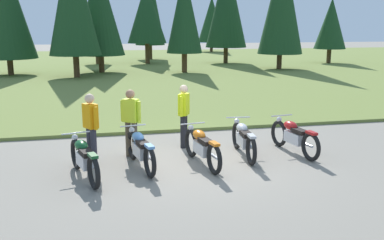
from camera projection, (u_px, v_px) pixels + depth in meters
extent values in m
plane|color=gray|center=(197.00, 162.00, 10.24)|extent=(140.00, 140.00, 0.00)
cube|color=olive|center=(126.00, 66.00, 34.08)|extent=(80.00, 44.00, 0.10)
cylinder|color=#47331E|center=(77.00, 67.00, 26.22)|extent=(0.36, 0.36, 1.44)
cylinder|color=#47331E|center=(147.00, 54.00, 35.77)|extent=(0.36, 0.36, 1.78)
cone|color=#193D1E|center=(146.00, 13.00, 35.06)|extent=(3.19, 3.19, 4.85)
cylinder|color=#47331E|center=(11.00, 67.00, 27.49)|extent=(0.36, 0.36, 1.14)
cone|color=#193D1E|center=(5.00, 4.00, 26.66)|extent=(3.50, 3.50, 6.71)
cylinder|color=#47331E|center=(211.00, 47.00, 52.42)|extent=(0.36, 0.36, 1.24)
cone|color=#193D1E|center=(212.00, 19.00, 51.72)|extent=(3.27, 3.27, 5.33)
cylinder|color=#47331E|center=(184.00, 63.00, 29.03)|extent=(0.36, 0.36, 1.40)
cone|color=#193D1E|center=(184.00, 11.00, 28.29)|extent=(2.38, 2.38, 5.49)
cylinder|color=#47331E|center=(329.00, 56.00, 36.37)|extent=(0.36, 0.36, 1.28)
cone|color=#193D1E|center=(331.00, 23.00, 35.79)|extent=(2.62, 2.62, 4.15)
cylinder|color=#47331E|center=(279.00, 62.00, 31.31)|extent=(0.36, 0.36, 1.20)
cone|color=#193D1E|center=(282.00, 1.00, 30.40)|extent=(3.19, 3.19, 7.40)
cylinder|color=#47331E|center=(98.00, 57.00, 35.44)|extent=(0.36, 0.36, 1.25)
cone|color=#193D1E|center=(96.00, 15.00, 34.73)|extent=(2.17, 2.17, 5.47)
cylinder|color=#47331E|center=(226.00, 56.00, 36.25)|extent=(0.36, 0.36, 1.42)
cone|color=#193D1E|center=(227.00, 3.00, 35.33)|extent=(3.40, 3.40, 7.19)
cylinder|color=#47331E|center=(102.00, 64.00, 29.00)|extent=(0.36, 0.36, 1.25)
cone|color=#193D1E|center=(99.00, 8.00, 28.21)|extent=(3.18, 3.18, 6.14)
cylinder|color=#47331E|center=(150.00, 53.00, 40.45)|extent=(0.36, 0.36, 1.42)
cone|color=#193D1E|center=(149.00, 5.00, 39.52)|extent=(2.74, 2.74, 7.29)
torus|color=black|center=(76.00, 154.00, 9.69)|extent=(0.29, 0.70, 0.70)
torus|color=black|center=(94.00, 172.00, 8.49)|extent=(0.29, 0.70, 0.70)
cube|color=silver|center=(84.00, 160.00, 9.08)|extent=(0.37, 0.67, 0.28)
ellipsoid|color=#144C23|center=(81.00, 145.00, 9.18)|extent=(0.38, 0.53, 0.22)
cube|color=black|center=(86.00, 153.00, 8.85)|extent=(0.34, 0.52, 0.10)
cube|color=#144C23|center=(93.00, 156.00, 8.42)|extent=(0.22, 0.35, 0.06)
cylinder|color=silver|center=(76.00, 133.00, 9.50)|extent=(0.60, 0.20, 0.03)
sphere|color=silver|center=(75.00, 137.00, 9.63)|extent=(0.14, 0.14, 0.14)
cylinder|color=silver|center=(95.00, 168.00, 8.91)|extent=(0.22, 0.55, 0.07)
torus|color=black|center=(132.00, 145.00, 10.40)|extent=(0.23, 0.71, 0.70)
torus|color=black|center=(150.00, 162.00, 9.14)|extent=(0.23, 0.71, 0.70)
cube|color=silver|center=(140.00, 151.00, 9.76)|extent=(0.31, 0.67, 0.28)
ellipsoid|color=#598CC6|center=(138.00, 137.00, 9.86)|extent=(0.34, 0.52, 0.22)
cube|color=black|center=(143.00, 144.00, 9.51)|extent=(0.30, 0.51, 0.10)
cube|color=#598CC6|center=(149.00, 146.00, 9.06)|extent=(0.20, 0.34, 0.06)
cylinder|color=silver|center=(133.00, 126.00, 10.20)|extent=(0.62, 0.14, 0.03)
sphere|color=silver|center=(132.00, 130.00, 10.33)|extent=(0.14, 0.14, 0.14)
cylinder|color=silver|center=(150.00, 158.00, 9.56)|extent=(0.17, 0.55, 0.07)
torus|color=black|center=(191.00, 143.00, 10.62)|extent=(0.20, 0.71, 0.70)
torus|color=black|center=(214.00, 159.00, 9.34)|extent=(0.20, 0.71, 0.70)
cube|color=silver|center=(202.00, 148.00, 9.97)|extent=(0.29, 0.66, 0.28)
ellipsoid|color=orange|center=(199.00, 135.00, 10.07)|extent=(0.33, 0.51, 0.22)
cube|color=black|center=(206.00, 141.00, 9.72)|extent=(0.29, 0.51, 0.10)
cube|color=orange|center=(214.00, 144.00, 9.27)|extent=(0.19, 0.34, 0.06)
cylinder|color=silver|center=(193.00, 123.00, 10.42)|extent=(0.62, 0.13, 0.03)
sphere|color=silver|center=(191.00, 128.00, 10.56)|extent=(0.14, 0.14, 0.14)
cylinder|color=silver|center=(213.00, 155.00, 9.77)|extent=(0.15, 0.55, 0.07)
torus|color=black|center=(237.00, 136.00, 11.33)|extent=(0.15, 0.71, 0.70)
torus|color=black|center=(251.00, 150.00, 9.97)|extent=(0.15, 0.71, 0.70)
cube|color=silver|center=(244.00, 141.00, 10.64)|extent=(0.25, 0.65, 0.28)
ellipsoid|color=#B7B7BC|center=(242.00, 128.00, 10.75)|extent=(0.30, 0.50, 0.22)
cube|color=black|center=(246.00, 134.00, 10.38)|extent=(0.26, 0.50, 0.10)
cube|color=#B7B7BC|center=(252.00, 136.00, 9.90)|extent=(0.16, 0.33, 0.06)
cylinder|color=silver|center=(238.00, 117.00, 11.12)|extent=(0.62, 0.08, 0.03)
sphere|color=silver|center=(237.00, 121.00, 11.27)|extent=(0.14, 0.14, 0.14)
cylinder|color=silver|center=(252.00, 148.00, 10.39)|extent=(0.11, 0.55, 0.07)
torus|color=black|center=(279.00, 133.00, 11.55)|extent=(0.20, 0.71, 0.70)
torus|color=black|center=(311.00, 147.00, 10.27)|extent=(0.20, 0.71, 0.70)
cube|color=silver|center=(294.00, 138.00, 10.90)|extent=(0.29, 0.66, 0.28)
ellipsoid|color=#AD1919|center=(290.00, 125.00, 11.01)|extent=(0.33, 0.51, 0.22)
cube|color=black|center=(300.00, 131.00, 10.65)|extent=(0.29, 0.51, 0.10)
cube|color=#AD1919|center=(312.00, 133.00, 10.20)|extent=(0.19, 0.34, 0.06)
cylinder|color=silver|center=(282.00, 115.00, 11.35)|extent=(0.62, 0.12, 0.03)
sphere|color=silver|center=(279.00, 119.00, 11.49)|extent=(0.14, 0.14, 0.14)
cylinder|color=silver|center=(306.00, 144.00, 10.70)|extent=(0.15, 0.55, 0.07)
cylinder|color=#4C4233|center=(128.00, 139.00, 10.64)|extent=(0.14, 0.14, 0.88)
cylinder|color=#4C4233|center=(135.00, 140.00, 10.58)|extent=(0.14, 0.14, 0.88)
cube|color=#C6E52D|center=(131.00, 110.00, 10.45)|extent=(0.42, 0.39, 0.56)
sphere|color=#9E7051|center=(130.00, 94.00, 10.37)|extent=(0.22, 0.22, 0.22)
cylinder|color=#C6E52D|center=(122.00, 111.00, 10.54)|extent=(0.09, 0.09, 0.52)
cylinder|color=#C6E52D|center=(139.00, 112.00, 10.37)|extent=(0.09, 0.09, 0.52)
cylinder|color=black|center=(185.00, 130.00, 11.52)|extent=(0.14, 0.14, 0.88)
cylinder|color=black|center=(183.00, 132.00, 11.35)|extent=(0.14, 0.14, 0.88)
cube|color=#D8EA19|center=(184.00, 104.00, 11.29)|extent=(0.36, 0.42, 0.56)
sphere|color=beige|center=(184.00, 89.00, 11.20)|extent=(0.22, 0.22, 0.22)
cylinder|color=#D8EA19|center=(186.00, 104.00, 11.51)|extent=(0.09, 0.09, 0.52)
cylinder|color=#D8EA19|center=(181.00, 107.00, 11.07)|extent=(0.09, 0.09, 0.52)
cylinder|color=#2D2D38|center=(90.00, 146.00, 10.04)|extent=(0.14, 0.14, 0.88)
cylinder|color=#2D2D38|center=(94.00, 147.00, 9.91)|extent=(0.14, 0.14, 0.88)
cube|color=orange|center=(90.00, 116.00, 9.82)|extent=(0.37, 0.42, 0.56)
sphere|color=beige|center=(89.00, 99.00, 9.74)|extent=(0.22, 0.22, 0.22)
cylinder|color=orange|center=(85.00, 115.00, 10.00)|extent=(0.09, 0.09, 0.52)
cylinder|color=orange|center=(96.00, 118.00, 9.66)|extent=(0.09, 0.09, 0.52)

